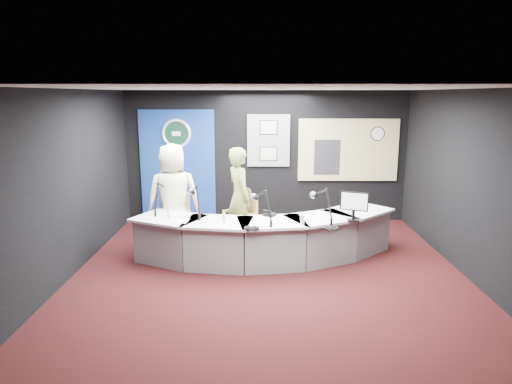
{
  "coord_description": "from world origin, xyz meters",
  "views": [
    {
      "loc": [
        -0.15,
        -6.72,
        2.72
      ],
      "look_at": [
        -0.2,
        0.8,
        1.1
      ],
      "focal_mm": 32.0,
      "sensor_mm": 36.0,
      "label": 1
    }
  ],
  "objects_px": {
    "broadcast_desk": "(265,238)",
    "armchair_right": "(240,222)",
    "person_woman": "(240,198)",
    "armchair_left": "(175,221)",
    "person_man": "(174,197)"
  },
  "relations": [
    {
      "from": "broadcast_desk",
      "to": "person_woman",
      "type": "relative_size",
      "value": 2.48
    },
    {
      "from": "broadcast_desk",
      "to": "person_woman",
      "type": "height_order",
      "value": "person_woman"
    },
    {
      "from": "broadcast_desk",
      "to": "person_man",
      "type": "relative_size",
      "value": 2.38
    },
    {
      "from": "armchair_right",
      "to": "person_man",
      "type": "height_order",
      "value": "person_man"
    },
    {
      "from": "person_woman",
      "to": "broadcast_desk",
      "type": "bearing_deg",
      "value": -169.41
    },
    {
      "from": "broadcast_desk",
      "to": "armchair_right",
      "type": "height_order",
      "value": "armchair_right"
    },
    {
      "from": "person_man",
      "to": "person_woman",
      "type": "height_order",
      "value": "person_man"
    },
    {
      "from": "armchair_left",
      "to": "person_woman",
      "type": "xyz_separation_m",
      "value": [
        1.16,
        0.12,
        0.41
      ]
    },
    {
      "from": "armchair_right",
      "to": "person_man",
      "type": "distance_m",
      "value": 1.26
    },
    {
      "from": "broadcast_desk",
      "to": "armchair_left",
      "type": "xyz_separation_m",
      "value": [
        -1.61,
        0.55,
        0.12
      ]
    },
    {
      "from": "broadcast_desk",
      "to": "armchair_right",
      "type": "bearing_deg",
      "value": 123.9
    },
    {
      "from": "broadcast_desk",
      "to": "person_man",
      "type": "bearing_deg",
      "value": 161.12
    },
    {
      "from": "broadcast_desk",
      "to": "armchair_left",
      "type": "distance_m",
      "value": 1.7
    },
    {
      "from": "armchair_right",
      "to": "person_man",
      "type": "bearing_deg",
      "value": -117.13
    },
    {
      "from": "armchair_right",
      "to": "person_woman",
      "type": "relative_size",
      "value": 0.51
    }
  ]
}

